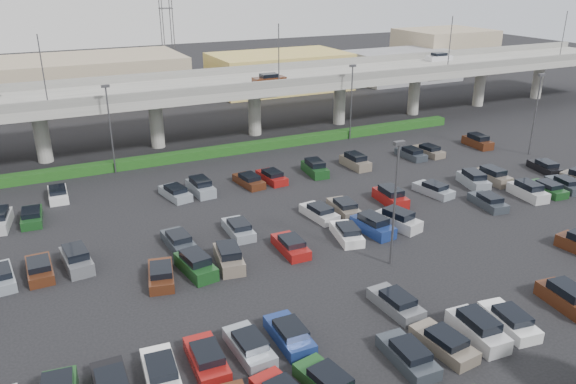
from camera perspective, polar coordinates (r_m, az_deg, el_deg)
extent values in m
plane|color=black|center=(52.23, 5.22, -3.46)|extent=(280.00, 280.00, 0.00)
cube|color=gray|center=(77.85, -6.94, 10.53)|extent=(150.00, 13.00, 1.10)
cube|color=slate|center=(71.88, -5.29, 10.52)|extent=(150.00, 0.50, 1.00)
cube|color=slate|center=(83.51, -8.43, 11.94)|extent=(150.00, 0.50, 1.00)
cylinder|color=gray|center=(74.69, -23.73, 5.29)|extent=(1.80, 1.80, 6.70)
cube|color=slate|center=(73.96, -24.10, 7.62)|extent=(2.60, 9.75, 0.50)
cylinder|color=gray|center=(76.33, -13.23, 6.88)|extent=(1.80, 1.80, 6.70)
cube|color=slate|center=(75.62, -13.43, 9.19)|extent=(2.60, 9.75, 0.50)
cylinder|color=gray|center=(80.41, -3.42, 8.16)|extent=(1.80, 1.80, 6.70)
cube|color=slate|center=(79.73, -3.47, 10.36)|extent=(2.60, 9.75, 0.50)
cylinder|color=gray|center=(86.59, 5.26, 9.09)|extent=(1.80, 1.80, 6.70)
cube|color=slate|center=(85.96, 5.34, 11.14)|extent=(2.60, 9.75, 0.50)
cylinder|color=gray|center=(94.45, 12.68, 9.71)|extent=(1.80, 1.80, 6.70)
cube|color=slate|center=(93.88, 12.84, 11.59)|extent=(2.60, 9.75, 0.50)
cylinder|color=gray|center=(103.62, 18.89, 10.12)|extent=(1.80, 1.80, 6.70)
cube|color=slate|center=(103.10, 19.10, 11.83)|extent=(2.60, 9.75, 0.50)
cylinder|color=gray|center=(113.78, 24.05, 10.36)|extent=(1.80, 1.80, 6.70)
cube|color=slate|center=(113.30, 24.30, 11.91)|extent=(2.60, 9.75, 0.50)
cube|color=#4B2414|center=(77.09, -1.92, 11.29)|extent=(4.40, 1.82, 0.82)
cube|color=black|center=(76.98, -1.93, 11.75)|extent=(2.30, 1.60, 0.50)
cube|color=silver|center=(100.32, 15.07, 13.01)|extent=(4.40, 1.82, 0.82)
cube|color=black|center=(100.24, 15.11, 13.36)|extent=(2.30, 1.60, 0.50)
cylinder|color=#46464B|center=(67.03, -23.63, 11.07)|extent=(0.14, 0.14, 8.00)
cylinder|color=#46464B|center=(73.73, -0.94, 13.65)|extent=(0.14, 0.14, 8.00)
cylinder|color=#46464B|center=(89.15, 16.13, 14.24)|extent=(0.14, 0.14, 8.00)
cylinder|color=#46464B|center=(106.53, 26.17, 14.02)|extent=(0.14, 0.14, 8.00)
cube|color=#124015|center=(73.09, -4.87, 4.45)|extent=(66.00, 1.60, 1.10)
cube|color=#18451C|center=(33.42, 4.11, -18.89)|extent=(2.59, 4.66, 0.82)
cube|color=black|center=(32.89, 4.32, -18.25)|extent=(1.99, 2.55, 0.50)
cube|color=#31373F|center=(35.93, 12.06, -16.04)|extent=(2.00, 4.47, 0.82)
cube|color=black|center=(35.44, 12.34, -15.40)|extent=(1.70, 2.37, 0.50)
cube|color=#756A5C|center=(37.43, 15.52, -14.68)|extent=(2.22, 4.55, 0.82)
cube|color=black|center=(36.95, 15.82, -14.04)|extent=(1.81, 2.44, 0.50)
cube|color=silver|center=(39.00, 18.68, -13.24)|extent=(2.11, 4.51, 1.05)
cube|color=black|center=(38.55, 18.83, -12.24)|extent=(1.77, 2.70, 0.65)
cube|color=white|center=(40.82, 21.51, -12.16)|extent=(2.38, 4.60, 0.82)
cube|color=black|center=(40.38, 21.84, -11.54)|extent=(1.89, 2.49, 0.50)
cube|color=#4B2414|center=(44.57, 26.47, -9.82)|extent=(2.29, 4.57, 1.05)
cube|color=black|center=(44.18, 26.65, -8.91)|extent=(1.88, 2.76, 0.65)
cube|color=black|center=(33.98, -17.50, -17.85)|extent=(1.64, 2.33, 0.50)
cube|color=white|center=(34.81, -12.77, -17.54)|extent=(2.18, 4.54, 0.82)
cube|color=black|center=(34.26, -12.78, -16.92)|extent=(1.79, 2.42, 0.50)
cube|color=maroon|center=(35.29, -8.27, -16.54)|extent=(2.00, 4.47, 0.82)
cube|color=black|center=(34.76, -8.22, -15.91)|extent=(1.70, 2.36, 0.50)
cube|color=gray|center=(35.99, -3.95, -15.48)|extent=(2.01, 4.48, 0.82)
cube|color=black|center=(35.46, -3.85, -14.84)|extent=(1.70, 2.37, 0.50)
cube|color=navy|center=(36.87, 0.13, -14.38)|extent=(1.89, 4.43, 0.82)
cube|color=black|center=(36.36, 0.27, -13.74)|extent=(1.64, 2.32, 0.50)
cube|color=slate|center=(40.54, 10.87, -11.13)|extent=(2.01, 4.48, 0.82)
cube|color=black|center=(40.08, 11.10, -10.50)|extent=(1.70, 2.37, 0.50)
cube|color=#4B2414|center=(44.22, -12.77, -8.31)|extent=(2.70, 4.68, 0.82)
cube|color=black|center=(43.75, -12.78, -7.71)|extent=(2.05, 2.59, 0.50)
cube|color=#18451C|center=(44.72, -9.35, -7.50)|extent=(2.45, 4.62, 1.05)
cube|color=black|center=(44.33, -9.41, -6.57)|extent=(1.97, 2.81, 0.65)
cube|color=#756A5C|center=(45.44, -6.02, -6.82)|extent=(2.49, 4.63, 1.05)
cube|color=black|center=(45.05, -6.06, -5.90)|extent=(1.99, 2.82, 0.65)
cube|color=maroon|center=(47.37, 0.27, -5.59)|extent=(1.93, 4.44, 0.82)
cube|color=black|center=(46.92, 0.38, -5.00)|extent=(1.66, 2.34, 0.50)
cube|color=white|center=(49.79, 5.97, -4.29)|extent=(2.69, 4.68, 0.82)
cube|color=black|center=(49.37, 6.12, -3.72)|extent=(2.04, 2.58, 0.50)
cube|color=navy|center=(51.13, 8.61, -3.56)|extent=(2.32, 4.58, 1.05)
cube|color=black|center=(50.78, 8.66, -2.72)|extent=(1.90, 2.77, 0.65)
cube|color=silver|center=(52.62, 11.09, -2.97)|extent=(2.84, 4.71, 1.05)
cube|color=black|center=(52.29, 11.16, -2.15)|extent=(2.19, 2.91, 0.65)
cube|color=#31373F|center=(59.55, 19.63, -1.01)|extent=(2.40, 4.61, 0.82)
cube|color=black|center=(59.20, 19.84, -0.52)|extent=(1.90, 2.50, 0.50)
cube|color=silver|center=(63.39, 23.18, -0.05)|extent=(2.27, 4.56, 1.05)
cube|color=black|center=(63.11, 23.29, 0.64)|extent=(1.86, 2.75, 0.65)
cube|color=#18451C|center=(65.45, 24.77, 0.24)|extent=(2.16, 4.53, 0.82)
cube|color=black|center=(65.13, 24.99, 0.70)|extent=(1.78, 2.42, 0.50)
cube|color=#31373F|center=(67.53, 26.28, 0.61)|extent=(2.58, 4.65, 0.82)
cube|color=black|center=(67.22, 26.50, 1.06)|extent=(1.99, 2.55, 0.50)
cube|color=gray|center=(48.08, -27.17, -7.77)|extent=(2.22, 4.55, 0.82)
cube|color=#4B2414|center=(47.97, -23.90, -7.26)|extent=(1.89, 4.43, 0.82)
cube|color=black|center=(47.51, -24.00, -6.70)|extent=(1.64, 2.33, 0.50)
cube|color=slate|center=(47.96, -20.66, -6.60)|extent=(2.24, 4.56, 1.05)
cube|color=black|center=(47.59, -20.79, -5.72)|extent=(1.85, 2.74, 0.65)
cube|color=#31373F|center=(49.07, -11.07, -5.01)|extent=(2.10, 4.51, 0.82)
cube|color=black|center=(48.62, -11.06, -4.44)|extent=(1.75, 2.40, 0.50)
cube|color=gray|center=(50.51, -5.05, -3.85)|extent=(1.94, 4.45, 0.82)
cube|color=black|center=(50.08, -5.00, -3.29)|extent=(1.67, 2.34, 0.50)
cube|color=silver|center=(53.68, 3.18, -2.20)|extent=(2.26, 4.56, 0.82)
cube|color=black|center=(53.27, 3.30, -1.66)|extent=(1.83, 2.45, 0.50)
cube|color=#756A5C|center=(54.97, 5.70, -1.68)|extent=(2.22, 4.55, 0.82)
cube|color=black|center=(54.57, 5.83, -1.15)|extent=(1.81, 2.44, 0.50)
cube|color=maroon|center=(57.81, 10.36, -0.61)|extent=(2.15, 4.52, 1.05)
cube|color=black|center=(57.51, 10.42, 0.14)|extent=(1.79, 2.71, 0.65)
cube|color=gray|center=(61.10, 14.55, 0.15)|extent=(2.50, 4.63, 0.82)
cube|color=black|center=(60.74, 14.72, 0.64)|extent=(1.95, 2.53, 0.50)
cube|color=gray|center=(64.61, 18.31, 1.03)|extent=(2.81, 4.70, 1.05)
cube|color=black|center=(64.34, 18.39, 1.71)|extent=(2.17, 2.90, 0.65)
cube|color=#756A5C|center=(66.49, 20.03, 1.38)|extent=(1.85, 4.41, 1.05)
cube|color=black|center=(66.23, 20.12, 2.05)|extent=(1.62, 2.61, 0.65)
cube|color=black|center=(72.49, 24.63, 2.24)|extent=(2.67, 4.68, 0.82)
cube|color=black|center=(72.19, 24.82, 2.66)|extent=(2.03, 2.58, 0.50)
cube|color=#18451C|center=(57.99, -24.57, -2.37)|extent=(2.13, 4.52, 0.82)
cube|color=black|center=(57.57, -24.65, -1.87)|extent=(1.76, 2.41, 0.50)
cube|color=gray|center=(59.45, -11.37, -0.17)|extent=(2.65, 4.67, 0.82)
cube|color=black|center=(59.04, -11.37, 0.33)|extent=(2.02, 2.57, 0.50)
cube|color=gray|center=(60.07, -8.86, 0.36)|extent=(2.11, 4.51, 1.05)
cube|color=black|center=(59.78, -8.90, 1.09)|extent=(1.77, 2.70, 0.65)
cube|color=#4B2414|center=(61.79, -3.99, 1.07)|extent=(2.37, 4.60, 0.82)
cube|color=black|center=(61.40, -3.94, 1.56)|extent=(1.88, 2.49, 0.50)
cube|color=maroon|center=(62.79, -1.67, 1.46)|extent=(2.18, 4.54, 0.82)
cube|color=black|center=(62.41, -1.60, 1.94)|extent=(1.79, 2.43, 0.50)
cube|color=#18451C|center=(65.07, 2.75, 2.29)|extent=(2.26, 4.56, 1.05)
cube|color=black|center=(64.80, 2.76, 2.97)|extent=(1.86, 2.75, 0.65)
cube|color=#756A5C|center=(67.75, 6.84, 2.95)|extent=(1.93, 4.45, 1.05)
cube|color=black|center=(67.49, 6.88, 3.61)|extent=(1.67, 2.64, 0.65)
cube|color=#31373F|center=(72.40, 12.38, 3.73)|extent=(1.92, 4.44, 0.82)
cube|color=black|center=(72.06, 12.51, 4.16)|extent=(1.65, 2.34, 0.50)
cube|color=#756A5C|center=(74.08, 14.06, 3.99)|extent=(2.11, 4.51, 0.82)
cube|color=black|center=(73.75, 14.20, 4.41)|extent=(1.75, 2.40, 0.50)
cube|color=#4B2414|center=(79.44, 18.69, 4.76)|extent=(2.09, 4.50, 1.05)
cube|color=black|center=(79.23, 18.77, 5.33)|extent=(1.76, 2.69, 0.65)
cube|color=white|center=(62.68, -22.32, -0.27)|extent=(1.96, 4.46, 0.82)
cube|color=black|center=(62.28, -22.38, 0.21)|extent=(1.68, 2.35, 0.50)
cylinder|color=#46464B|center=(77.26, 23.79, 7.06)|extent=(0.18, 0.18, 10.00)
cube|color=#46464B|center=(76.29, 24.38, 10.79)|extent=(0.90, 0.38, 0.30)
cylinder|color=#46464B|center=(67.09, -17.56, 5.89)|extent=(0.18, 0.18, 10.00)
cube|color=#46464B|center=(65.97, -18.07, 10.19)|extent=(0.90, 0.38, 0.30)
cylinder|color=#46464B|center=(78.05, 6.44, 8.89)|extent=(0.18, 0.18, 10.00)
cube|color=#46464B|center=(77.09, 6.60, 12.62)|extent=(0.90, 0.38, 0.30)
cylinder|color=#46464B|center=(44.18, 10.76, -1.51)|extent=(0.18, 0.18, 10.00)
cube|color=#46464B|center=(42.45, 11.24, 4.89)|extent=(0.90, 0.38, 0.30)
cube|color=tan|center=(106.61, -18.96, 10.76)|extent=(30.00, 18.00, 8.00)
cube|color=#C2B44E|center=(112.23, -0.89, 12.14)|extent=(26.00, 15.00, 7.00)
cube|color=gray|center=(125.00, 11.51, 12.48)|extent=(22.00, 14.00, 6.00)
cube|color=tan|center=(142.21, 15.56, 13.82)|extent=(20.00, 16.00, 9.00)
cylinder|color=#46464B|center=(116.86, -12.70, 17.71)|extent=(0.18, 0.18, 30.00)
cylinder|color=#46464B|center=(117.35, -11.71, 17.80)|extent=(0.18, 0.18, 30.00)
cylinder|color=#46464B|center=(118.80, -12.94, 17.75)|extent=(0.18, 0.18, 30.00)
cylinder|color=#46464B|center=(119.28, -11.97, 17.84)|extent=(0.18, 0.18, 30.00)
cube|color=#46464B|center=(118.07, -12.33, 17.77)|extent=(2.40, 2.40, 0.15)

